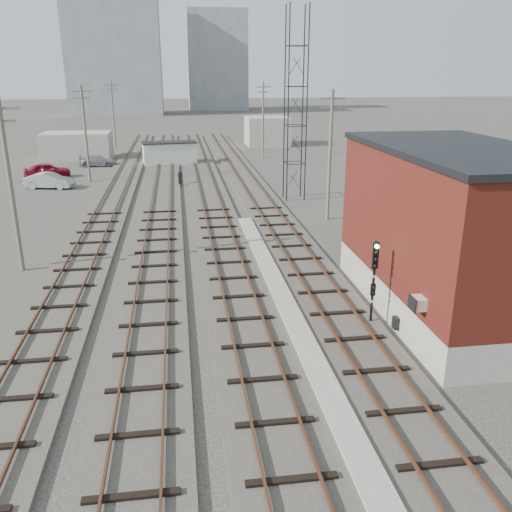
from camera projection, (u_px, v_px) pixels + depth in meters
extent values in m
plane|color=#282621|center=(210.00, 156.00, 68.22)|extent=(320.00, 320.00, 0.00)
cube|color=#332D28|center=(252.00, 189.00, 48.85)|extent=(3.20, 90.00, 0.20)
cube|color=#4C2816|center=(244.00, 186.00, 48.68)|extent=(0.07, 90.00, 0.12)
cube|color=#4C2816|center=(260.00, 186.00, 48.87)|extent=(0.07, 90.00, 0.12)
cube|color=#332D28|center=(207.00, 190.00, 48.31)|extent=(3.20, 90.00, 0.20)
cube|color=#4C2816|center=(199.00, 188.00, 48.14)|extent=(0.07, 90.00, 0.12)
cube|color=#4C2816|center=(215.00, 187.00, 48.33)|extent=(0.07, 90.00, 0.12)
cube|color=#332D28|center=(162.00, 191.00, 47.77)|extent=(3.20, 90.00, 0.20)
cube|color=#4C2816|center=(154.00, 189.00, 47.60)|extent=(0.07, 90.00, 0.12)
cube|color=#4C2816|center=(170.00, 189.00, 47.79)|extent=(0.07, 90.00, 0.12)
cube|color=#332D28|center=(116.00, 193.00, 47.23)|extent=(3.20, 90.00, 0.20)
cube|color=#4C2816|center=(107.00, 190.00, 47.06)|extent=(0.07, 90.00, 0.12)
cube|color=#4C2816|center=(124.00, 190.00, 47.25)|extent=(0.07, 90.00, 0.12)
cube|color=gray|center=(282.00, 298.00, 25.15)|extent=(0.90, 28.00, 0.26)
cube|color=gray|center=(445.00, 294.00, 24.02)|extent=(6.00, 12.00, 1.50)
cube|color=#5A2115|center=(455.00, 217.00, 22.89)|extent=(6.00, 12.00, 5.50)
cube|color=black|center=(463.00, 149.00, 21.97)|extent=(6.20, 12.20, 0.25)
cube|color=beige|center=(418.00, 303.00, 19.35)|extent=(0.45, 0.62, 0.45)
cube|color=black|center=(396.00, 323.00, 21.81)|extent=(0.20, 0.35, 0.50)
cylinder|color=black|center=(288.00, 107.00, 42.32)|extent=(0.10, 0.10, 15.00)
cylinder|color=black|center=(307.00, 107.00, 42.52)|extent=(0.10, 0.10, 15.00)
cylinder|color=black|center=(284.00, 106.00, 43.72)|extent=(0.10, 0.10, 15.00)
cylinder|color=black|center=(303.00, 106.00, 43.93)|extent=(0.10, 0.10, 15.00)
cylinder|color=#595147|center=(11.00, 187.00, 27.60)|extent=(0.24, 0.24, 9.00)
cube|color=#595147|center=(1.00, 121.00, 26.54)|extent=(1.40, 0.12, 0.12)
cylinder|color=#595147|center=(86.00, 134.00, 51.03)|extent=(0.24, 0.24, 9.00)
cube|color=#595147|center=(81.00, 91.00, 49.77)|extent=(1.80, 0.12, 0.12)
cube|color=#595147|center=(82.00, 98.00, 49.96)|extent=(1.40, 0.12, 0.12)
cylinder|color=#595147|center=(113.00, 115.00, 74.45)|extent=(0.24, 0.24, 9.00)
cube|color=#595147|center=(111.00, 85.00, 73.19)|extent=(1.80, 0.12, 0.12)
cube|color=#595147|center=(111.00, 90.00, 73.39)|extent=(1.40, 0.12, 0.12)
cylinder|color=#595147|center=(330.00, 157.00, 37.67)|extent=(0.24, 0.24, 9.00)
cube|color=#595147|center=(332.00, 98.00, 36.41)|extent=(1.80, 0.12, 0.12)
cube|color=#595147|center=(332.00, 108.00, 36.60)|extent=(1.40, 0.12, 0.12)
cylinder|color=#595147|center=(263.00, 120.00, 65.78)|extent=(0.24, 0.24, 9.00)
cube|color=#595147|center=(263.00, 87.00, 64.52)|extent=(1.80, 0.12, 0.12)
cube|color=#595147|center=(263.00, 92.00, 64.71)|extent=(1.40, 0.12, 0.12)
cube|color=gray|center=(114.00, 51.00, 131.23)|extent=(22.00, 14.00, 30.00)
cube|color=gray|center=(217.00, 61.00, 149.44)|extent=(16.00, 12.00, 26.00)
cube|color=gray|center=(77.00, 146.00, 65.54)|extent=(8.00, 5.00, 3.20)
cube|color=gray|center=(267.00, 131.00, 78.16)|extent=(6.00, 6.00, 4.00)
cube|color=gray|center=(370.00, 324.00, 22.75)|extent=(0.40, 0.40, 0.10)
cylinder|color=black|center=(373.00, 284.00, 22.17)|extent=(0.11, 0.11, 3.68)
cube|color=black|center=(376.00, 256.00, 21.75)|extent=(0.24, 0.10, 1.10)
sphere|color=#0CE533|center=(377.00, 247.00, 21.53)|extent=(0.18, 0.18, 0.18)
sphere|color=black|center=(377.00, 253.00, 21.62)|extent=(0.18, 0.18, 0.18)
sphere|color=black|center=(376.00, 260.00, 21.71)|extent=(0.18, 0.18, 0.18)
sphere|color=black|center=(376.00, 266.00, 21.80)|extent=(0.18, 0.18, 0.18)
cube|color=black|center=(373.00, 290.00, 22.22)|extent=(0.20, 0.09, 0.51)
cube|color=white|center=(375.00, 276.00, 21.98)|extent=(0.15, 0.02, 0.11)
cube|color=white|center=(373.00, 301.00, 22.33)|extent=(0.15, 0.02, 0.11)
cube|color=black|center=(180.00, 178.00, 50.54)|extent=(0.36, 0.36, 1.15)
cylinder|color=black|center=(180.00, 170.00, 50.30)|extent=(0.09, 0.09, 0.34)
cube|color=silver|center=(170.00, 154.00, 61.88)|extent=(6.18, 3.17, 2.47)
cube|color=black|center=(169.00, 142.00, 61.47)|extent=(6.39, 3.38, 0.12)
imported|color=maroon|center=(47.00, 170.00, 54.08)|extent=(4.79, 3.12, 1.52)
imported|color=#9DA0A4|center=(49.00, 181.00, 49.26)|extent=(4.56, 2.42, 1.43)
imported|color=gray|center=(98.00, 161.00, 60.89)|extent=(4.22, 1.89, 1.20)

